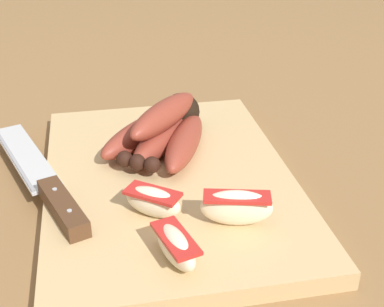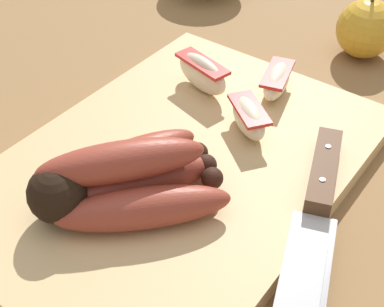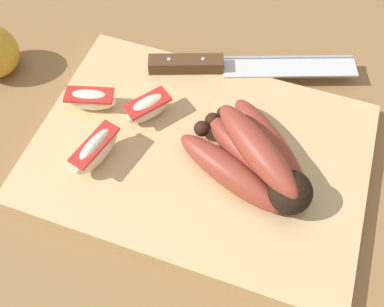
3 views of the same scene
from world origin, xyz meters
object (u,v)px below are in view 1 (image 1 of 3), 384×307
apple_wedge_near (176,246)px  apple_wedge_middle (153,201)px  banana_bunch (165,130)px  apple_wedge_far (237,207)px  chefs_knife (48,187)px

apple_wedge_near → apple_wedge_middle: bearing=8.6°
banana_bunch → apple_wedge_far: size_ratio=2.29×
apple_wedge_middle → apple_wedge_far: size_ratio=0.85×
apple_wedge_near → apple_wedge_far: size_ratio=0.93×
apple_wedge_middle → apple_wedge_far: 0.08m
apple_wedge_far → banana_bunch: bearing=14.4°
banana_bunch → apple_wedge_far: bearing=-165.6°
banana_bunch → chefs_knife: banana_bunch is taller
chefs_knife → apple_wedge_middle: size_ratio=4.33×
chefs_knife → apple_wedge_near: apple_wedge_near is taller
apple_wedge_near → chefs_knife: bearing=40.8°
banana_bunch → apple_wedge_near: bearing=174.1°
chefs_knife → banana_bunch: bearing=-60.0°
chefs_knife → apple_wedge_middle: bearing=-120.6°
chefs_knife → apple_wedge_far: size_ratio=3.69×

